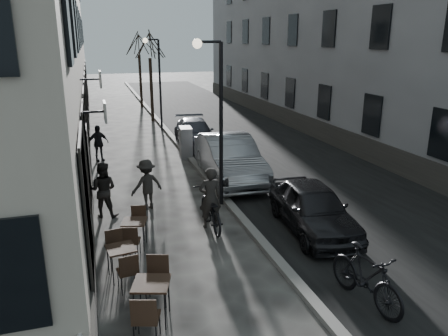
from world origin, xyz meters
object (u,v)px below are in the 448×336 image
moped (366,277)px  car_near (313,208)px  bistro_set_b (122,259)px  bistro_set_c (135,231)px  streetlamp_near (215,106)px  tree_far (139,44)px  car_far (195,133)px  bistro_set_a (152,297)px  utility_cabinet (186,142)px  pedestrian_near (103,190)px  pedestrian_far (98,143)px  bicycle (210,209)px  streetlamp_far (157,74)px  tree_near (149,45)px  car_mid (229,158)px  pedestrian_mid (147,184)px

moped → car_near: bearing=70.4°
bistro_set_b → bistro_set_c: 1.47m
streetlamp_near → tree_far: 21.05m
car_far → bistro_set_a: bearing=-101.6°
bistro_set_b → moped: 5.15m
bistro_set_b → utility_cabinet: (3.46, 9.50, 0.24)m
pedestrian_near → pedestrian_far: bearing=-69.4°
bistro_set_b → tree_far: bearing=73.6°
pedestrian_near → car_near: bearing=174.5°
streetlamp_near → bistro_set_b: 5.56m
streetlamp_near → bicycle: 3.14m
streetlamp_far → pedestrian_near: size_ratio=3.04×
bicycle → pedestrian_near: size_ratio=1.21×
streetlamp_near → car_far: bearing=81.7°
streetlamp_near → bistro_set_a: 6.61m
pedestrian_far → streetlamp_far: bearing=40.7°
bistro_set_b → bicycle: 3.29m
car_far → moped: (0.20, -14.04, -0.03)m
streetlamp_near → bistro_set_b: streetlamp_near is taller
streetlamp_far → tree_near: (0.07, 3.00, 1.50)m
bicycle → car_mid: 4.32m
tree_near → streetlamp_near: bearing=-90.3°
tree_near → bistro_set_a: (-2.83, -20.39, -4.17)m
tree_near → pedestrian_near: (-3.50, -14.95, -3.83)m
streetlamp_far → bistro_set_b: streetlamp_far is taller
utility_cabinet → moped: utility_cabinet is taller
bistro_set_a → car_mid: (3.93, 7.71, 0.33)m
streetlamp_far → car_far: (1.17, -4.01, -2.54)m
streetlamp_near → utility_cabinet: 6.35m
streetlamp_near → bicycle: (-0.62, -1.60, -2.63)m
bistro_set_c → pedestrian_far: bearing=109.2°
streetlamp_near → utility_cabinet: bearing=87.3°
tree_far → utility_cabinet: size_ratio=4.18×
bistro_set_b → pedestrian_far: 10.05m
bistro_set_a → car_far: (3.93, 13.38, 0.13)m
pedestrian_near → pedestrian_far: (-0.00, 6.33, -0.06)m
bistro_set_a → car_near: size_ratio=0.43×
streetlamp_near → bistro_set_a: streetlamp_near is taller
bistro_set_c → moped: bearing=-27.8°
pedestrian_far → tree_far: bearing=58.6°
pedestrian_near → pedestrian_mid: pedestrian_near is taller
streetlamp_near → pedestrian_far: streetlamp_near is taller
tree_far → moped: size_ratio=2.89×
utility_cabinet → pedestrian_near: size_ratio=0.82×
pedestrian_near → car_mid: pedestrian_near is taller
bistro_set_b → pedestrian_near: 3.74m
car_near → moped: bearing=-95.5°
tree_far → car_mid: 19.10m
bistro_set_b → pedestrian_mid: 4.11m
streetlamp_far → pedestrian_mid: 12.13m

